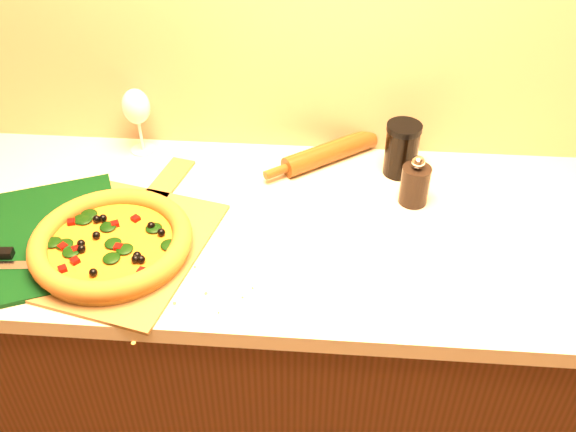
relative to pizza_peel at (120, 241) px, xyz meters
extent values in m
cube|color=#44250E|center=(0.42, 0.10, -0.47)|extent=(2.80, 0.65, 0.86)
cube|color=beige|center=(0.42, 0.10, -0.02)|extent=(2.84, 0.68, 0.04)
cube|color=brown|center=(0.00, -0.02, 0.00)|extent=(0.46, 0.49, 0.01)
cube|color=brown|center=(0.06, 0.24, 0.00)|extent=(0.10, 0.17, 0.01)
cylinder|color=#C98832|center=(0.00, -0.04, 0.01)|extent=(0.33, 0.33, 0.02)
cylinder|color=yellow|center=(0.00, -0.04, 0.02)|extent=(0.28, 0.28, 0.01)
torus|color=brown|center=(0.00, -0.04, 0.03)|extent=(0.35, 0.35, 0.04)
ellipsoid|color=black|center=(0.05, -0.01, 0.03)|extent=(0.04, 0.04, 0.01)
sphere|color=black|center=(-0.05, -0.06, 0.04)|extent=(0.02, 0.02, 0.02)
cube|color=#860704|center=(0.02, -0.09, 0.03)|extent=(0.02, 0.02, 0.01)
cube|color=black|center=(-0.15, 0.01, 0.00)|extent=(0.41, 0.46, 0.01)
cube|color=silver|center=(-0.13, 0.04, 0.01)|extent=(0.08, 0.11, 0.01)
cylinder|color=silver|center=(-0.08, 0.02, 0.01)|extent=(0.04, 0.03, 0.01)
cube|color=silver|center=(-0.17, -0.10, 0.01)|extent=(0.16, 0.04, 0.00)
cylinder|color=black|center=(0.11, -0.05, 0.00)|extent=(0.03, 0.03, 0.01)
cylinder|color=black|center=(0.66, 0.20, 0.04)|extent=(0.07, 0.07, 0.10)
sphere|color=silver|center=(0.66, 0.20, 0.11)|extent=(0.03, 0.03, 0.03)
cylinder|color=#5E2D10|center=(0.46, 0.36, 0.02)|extent=(0.25, 0.20, 0.05)
cylinder|color=#5E2D10|center=(0.59, 0.46, 0.02)|extent=(0.06, 0.06, 0.02)
cylinder|color=#5E2D10|center=(0.32, 0.26, 0.02)|extent=(0.06, 0.06, 0.02)
cylinder|color=silver|center=(-0.04, 0.37, 0.00)|extent=(0.06, 0.06, 0.00)
cylinder|color=silver|center=(-0.04, 0.37, 0.04)|extent=(0.01, 0.01, 0.08)
ellipsoid|color=silver|center=(-0.04, 0.37, 0.13)|extent=(0.07, 0.07, 0.09)
cylinder|color=black|center=(0.63, 0.32, 0.06)|extent=(0.08, 0.08, 0.12)
cylinder|color=black|center=(0.63, 0.32, 0.13)|extent=(0.09, 0.09, 0.02)
camera|label=1|loc=(0.45, -1.04, 0.94)|focal=40.00mm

